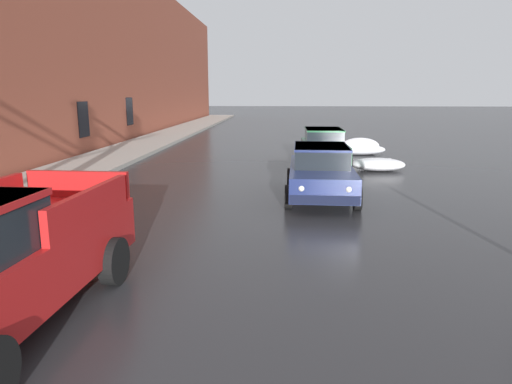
{
  "coord_description": "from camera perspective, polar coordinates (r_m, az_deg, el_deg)",
  "views": [
    {
      "loc": [
        1.1,
        1.69,
        2.84
      ],
      "look_at": [
        0.52,
        11.12,
        0.8
      ],
      "focal_mm": 32.54,
      "sensor_mm": 36.0,
      "label": 1
    }
  ],
  "objects": [
    {
      "name": "left_sidewalk_slab",
      "position": [
        18.17,
        -21.04,
        2.62
      ],
      "size": [
        2.84,
        80.0,
        0.16
      ],
      "primitive_type": "cube",
      "color": "#A8A399",
      "rests_on": "ground"
    },
    {
      "name": "brick_townhouse_facade",
      "position": [
        18.99,
        -27.81,
        17.82
      ],
      "size": [
        0.63,
        80.0,
        10.3
      ],
      "color": "#9E4C38",
      "rests_on": "ground"
    },
    {
      "name": "snow_bank_along_left_kerb",
      "position": [
        22.15,
        12.84,
        5.48
      ],
      "size": [
        1.75,
        0.99,
        0.78
      ],
      "color": "white",
      "rests_on": "ground"
    },
    {
      "name": "snow_bank_near_corner_right",
      "position": [
        17.77,
        14.83,
        3.31
      ],
      "size": [
        1.98,
        1.41,
        0.46
      ],
      "color": "white",
      "rests_on": "ground"
    },
    {
      "name": "snow_bank_far_right_pile",
      "position": [
        22.07,
        12.62,
        5.18
      ],
      "size": [
        2.53,
        1.05,
        0.65
      ],
      "color": "white",
      "rests_on": "ground"
    },
    {
      "name": "sedan_darkblue_parked_kerbside_close",
      "position": [
        12.75,
        7.96,
        2.64
      ],
      "size": [
        1.96,
        4.27,
        1.42
      ],
      "color": "navy",
      "rests_on": "ground"
    },
    {
      "name": "sedan_green_parked_kerbside_mid",
      "position": [
        18.77,
        8.31,
        5.66
      ],
      "size": [
        1.87,
        4.46,
        1.42
      ],
      "color": "#1E5633",
      "rests_on": "ground"
    }
  ]
}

